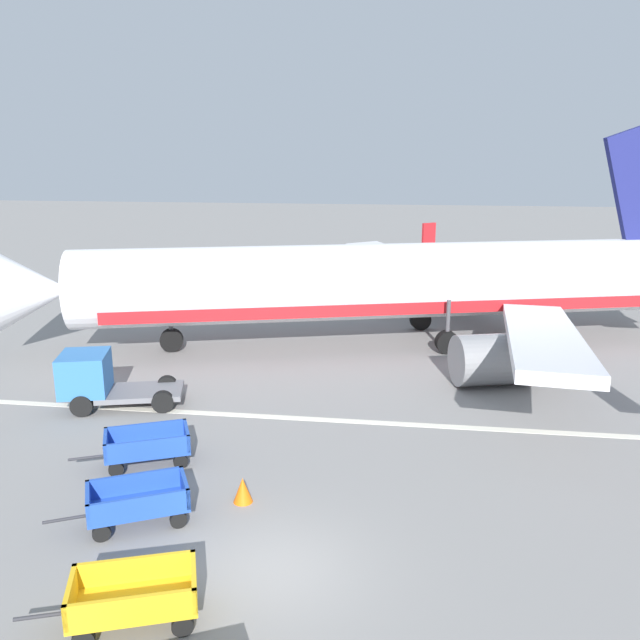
# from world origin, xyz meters

# --- Properties ---
(ground_plane) EXTENTS (220.00, 220.00, 0.00)m
(ground_plane) POSITION_xyz_m (0.00, 0.00, 0.00)
(ground_plane) COLOR gray
(apron_stripe) EXTENTS (120.00, 0.36, 0.01)m
(apron_stripe) POSITION_xyz_m (0.00, 8.83, 0.01)
(apron_stripe) COLOR silver
(apron_stripe) RESTS_ON ground
(airplane) EXTENTS (37.01, 30.03, 11.34)m
(airplane) POSITION_xyz_m (2.67, 19.35, 3.05)
(airplane) COLOR silver
(airplane) RESTS_ON ground
(baggage_cart_second_in_row) EXTENTS (3.59, 2.17, 1.07)m
(baggage_cart_second_in_row) POSITION_xyz_m (-2.42, -2.11, 0.60)
(baggage_cart_second_in_row) COLOR gold
(baggage_cart_second_in_row) RESTS_ON ground
(baggage_cart_third_in_row) EXTENTS (3.50, 2.38, 1.07)m
(baggage_cart_third_in_row) POSITION_xyz_m (-3.86, 1.46, 0.60)
(baggage_cart_third_in_row) COLOR #234CB2
(baggage_cart_third_in_row) RESTS_ON ground
(baggage_cart_fourth_in_row) EXTENTS (3.54, 2.30, 1.07)m
(baggage_cart_fourth_in_row) POSITION_xyz_m (-4.92, 4.66, 0.60)
(baggage_cart_fourth_in_row) COLOR #234CB2
(baggage_cart_fourth_in_row) RESTS_ON ground
(service_truck_beside_carts) EXTENTS (4.72, 3.00, 2.10)m
(service_truck_beside_carts) POSITION_xyz_m (-8.52, 8.91, 1.10)
(service_truck_beside_carts) COLOR slate
(service_truck_beside_carts) RESTS_ON ground
(traffic_cone_near_plane) EXTENTS (0.43, 0.43, 0.57)m
(traffic_cone_near_plane) POSITION_xyz_m (-4.67, 2.87, 0.28)
(traffic_cone_near_plane) COLOR orange
(traffic_cone_near_plane) RESTS_ON ground
(traffic_cone_mid_apron) EXTENTS (0.54, 0.54, 0.71)m
(traffic_cone_mid_apron) POSITION_xyz_m (-1.45, 2.87, 0.35)
(traffic_cone_mid_apron) COLOR orange
(traffic_cone_mid_apron) RESTS_ON ground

